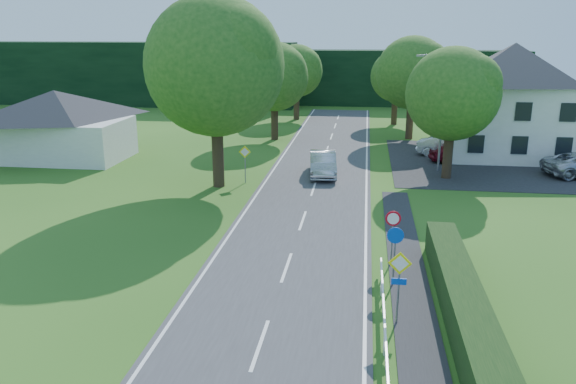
# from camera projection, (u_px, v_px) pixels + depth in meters

# --- Properties ---
(road) EXTENTS (7.00, 80.00, 0.04)m
(road) POSITION_uv_depth(u_px,v_px,m) (307.00, 209.00, 30.87)
(road) COLOR #3B3B3D
(road) RESTS_ON ground
(parking_pad) EXTENTS (14.00, 16.00, 0.04)m
(parking_pad) POSITION_uv_depth(u_px,v_px,m) (485.00, 163.00, 41.67)
(parking_pad) COLOR #242427
(parking_pad) RESTS_ON ground
(line_edge_left) EXTENTS (0.12, 80.00, 0.01)m
(line_edge_left) POSITION_uv_depth(u_px,v_px,m) (249.00, 206.00, 31.29)
(line_edge_left) COLOR white
(line_edge_left) RESTS_ON road
(line_edge_right) EXTENTS (0.12, 80.00, 0.01)m
(line_edge_right) POSITION_uv_depth(u_px,v_px,m) (366.00, 211.00, 30.44)
(line_edge_right) COLOR white
(line_edge_right) RESTS_ON road
(line_centre) EXTENTS (0.12, 80.00, 0.01)m
(line_centre) POSITION_uv_depth(u_px,v_px,m) (307.00, 209.00, 30.87)
(line_centre) COLOR white
(line_centre) RESTS_ON road
(tree_main) EXTENTS (9.40, 9.40, 11.64)m
(tree_main) POSITION_uv_depth(u_px,v_px,m) (216.00, 93.00, 33.85)
(tree_main) COLOR #235018
(tree_main) RESTS_ON ground
(tree_left_far) EXTENTS (7.00, 7.00, 8.58)m
(tree_left_far) POSITION_uv_depth(u_px,v_px,m) (274.00, 91.00, 49.37)
(tree_left_far) COLOR #235018
(tree_left_far) RESTS_ON ground
(tree_right_far) EXTENTS (7.40, 7.40, 9.09)m
(tree_right_far) POSITION_uv_depth(u_px,v_px,m) (412.00, 88.00, 49.63)
(tree_right_far) COLOR #235018
(tree_right_far) RESTS_ON ground
(tree_left_back) EXTENTS (6.60, 6.60, 8.07)m
(tree_left_back) POSITION_uv_depth(u_px,v_px,m) (297.00, 82.00, 60.80)
(tree_left_back) COLOR #235018
(tree_left_back) RESTS_ON ground
(tree_right_back) EXTENTS (6.20, 6.20, 7.56)m
(tree_right_back) POSITION_uv_depth(u_px,v_px,m) (396.00, 88.00, 57.59)
(tree_right_back) COLOR #235018
(tree_right_back) RESTS_ON ground
(tree_right_mid) EXTENTS (7.00, 7.00, 8.58)m
(tree_right_mid) POSITION_uv_depth(u_px,v_px,m) (451.00, 114.00, 36.19)
(tree_right_mid) COLOR #235018
(tree_right_mid) RESTS_ON ground
(treeline_left) EXTENTS (44.00, 6.00, 8.00)m
(treeline_left) POSITION_uv_depth(u_px,v_px,m) (128.00, 74.00, 73.40)
(treeline_left) COLOR black
(treeline_left) RESTS_ON ground
(treeline_right) EXTENTS (30.00, 5.00, 7.00)m
(treeline_right) POSITION_uv_depth(u_px,v_px,m) (405.00, 78.00, 72.63)
(treeline_right) COLOR black
(treeline_right) RESTS_ON ground
(bungalow_left) EXTENTS (11.00, 6.50, 5.20)m
(bungalow_left) POSITION_uv_depth(u_px,v_px,m) (57.00, 124.00, 42.26)
(bungalow_left) COLOR silver
(bungalow_left) RESTS_ON ground
(house_white) EXTENTS (10.60, 8.40, 8.60)m
(house_white) POSITION_uv_depth(u_px,v_px,m) (510.00, 99.00, 43.05)
(house_white) COLOR silver
(house_white) RESTS_ON ground
(streetlight) EXTENTS (2.03, 0.18, 8.00)m
(streetlight) POSITION_uv_depth(u_px,v_px,m) (441.00, 107.00, 38.10)
(streetlight) COLOR slate
(streetlight) RESTS_ON ground
(sign_priority_right) EXTENTS (0.78, 0.09, 2.59)m
(sign_priority_right) POSITION_uv_depth(u_px,v_px,m) (399.00, 274.00, 18.38)
(sign_priority_right) COLOR slate
(sign_priority_right) RESTS_ON ground
(sign_roundabout) EXTENTS (0.64, 0.08, 2.37)m
(sign_roundabout) POSITION_uv_depth(u_px,v_px,m) (395.00, 245.00, 21.27)
(sign_roundabout) COLOR slate
(sign_roundabout) RESTS_ON ground
(sign_speed_limit) EXTENTS (0.64, 0.11, 2.37)m
(sign_speed_limit) POSITION_uv_depth(u_px,v_px,m) (393.00, 225.00, 23.14)
(sign_speed_limit) COLOR slate
(sign_speed_limit) RESTS_ON ground
(sign_priority_left) EXTENTS (0.78, 0.09, 2.44)m
(sign_priority_left) POSITION_uv_depth(u_px,v_px,m) (245.00, 157.00, 35.73)
(sign_priority_left) COLOR slate
(sign_priority_left) RESTS_ON ground
(moving_car) EXTENTS (2.20, 5.07, 1.62)m
(moving_car) POSITION_uv_depth(u_px,v_px,m) (323.00, 163.00, 37.79)
(moving_car) COLOR #BCBBC0
(moving_car) RESTS_ON road
(motorcycle) EXTENTS (1.46, 2.09, 1.04)m
(motorcycle) POSITION_uv_depth(u_px,v_px,m) (322.00, 155.00, 41.80)
(motorcycle) COLOR black
(motorcycle) RESTS_ON road
(parked_car_red) EXTENTS (4.11, 2.36, 1.32)m
(parked_car_red) POSITION_uv_depth(u_px,v_px,m) (456.00, 153.00, 41.65)
(parked_car_red) COLOR maroon
(parked_car_red) RESTS_ON parking_pad
(parked_car_silver_a) EXTENTS (5.15, 3.15, 1.60)m
(parked_car_silver_a) POSITION_uv_depth(u_px,v_px,m) (450.00, 147.00, 43.24)
(parked_car_silver_a) COLOR silver
(parked_car_silver_a) RESTS_ON parking_pad
(parasol) EXTENTS (2.49, 2.53, 2.05)m
(parasol) POSITION_uv_depth(u_px,v_px,m) (479.00, 143.00, 43.32)
(parasol) COLOR red
(parasol) RESTS_ON parking_pad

